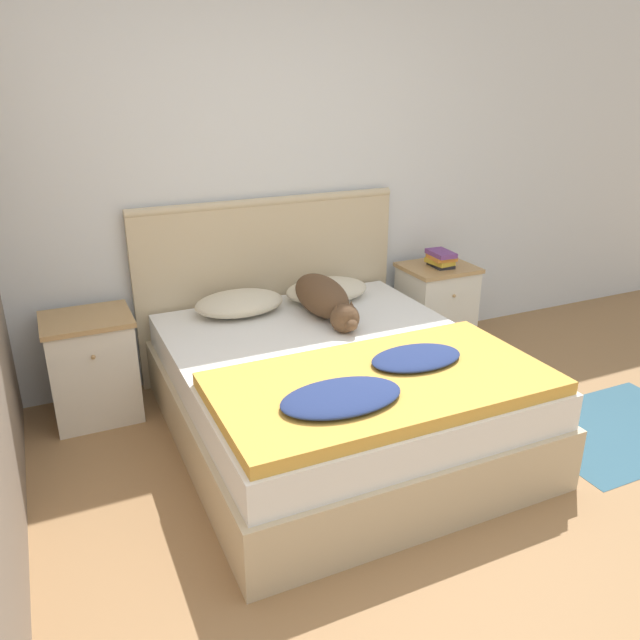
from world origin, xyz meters
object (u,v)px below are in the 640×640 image
object	(u,v)px
pillow_left	(239,303)
pillow_right	(327,290)
bed	(335,392)
book_stack	(441,258)
nightstand_right	(435,307)
dog	(324,298)
nightstand_left	(93,367)

from	to	relation	value
pillow_left	pillow_right	xyz separation A→B (m)	(0.59, 0.00, 0.00)
bed	book_stack	size ratio (longest dim) A/B	8.74
bed	pillow_left	distance (m)	0.85
bed	nightstand_right	bearing A→B (deg)	32.69
bed	nightstand_right	xyz separation A→B (m)	(1.18, 0.76, 0.06)
dog	book_stack	world-z (taller)	dog
nightstand_left	book_stack	distance (m)	2.40
pillow_left	book_stack	world-z (taller)	book_stack
pillow_left	dog	world-z (taller)	dog
pillow_left	dog	xyz separation A→B (m)	(0.46, -0.25, 0.04)
nightstand_right	book_stack	world-z (taller)	book_stack
dog	nightstand_left	bearing A→B (deg)	168.34
nightstand_right	bed	bearing A→B (deg)	-147.31
nightstand_left	dog	world-z (taller)	dog
pillow_right	nightstand_left	bearing A→B (deg)	178.88
nightstand_left	dog	xyz separation A→B (m)	(1.35, -0.28, 0.31)
bed	pillow_right	distance (m)	0.85
nightstand_right	pillow_right	distance (m)	0.93
book_stack	bed	bearing A→B (deg)	-148.06
dog	nightstand_right	bearing A→B (deg)	15.19
nightstand_right	pillow_right	size ratio (longest dim) A/B	1.14
nightstand_left	pillow_right	world-z (taller)	pillow_right
nightstand_left	pillow_right	bearing A→B (deg)	-1.12
nightstand_right	book_stack	xyz separation A→B (m)	(0.00, -0.02, 0.37)
pillow_left	book_stack	bearing A→B (deg)	0.29
nightstand_right	dog	size ratio (longest dim) A/B	0.79
nightstand_right	pillow_left	world-z (taller)	pillow_left
nightstand_left	book_stack	xyz separation A→B (m)	(2.37, -0.02, 0.37)
bed	pillow_right	size ratio (longest dim) A/B	3.52
bed	nightstand_right	distance (m)	1.41
bed	pillow_left	world-z (taller)	pillow_left
nightstand_right	pillow_left	bearing A→B (deg)	-178.88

